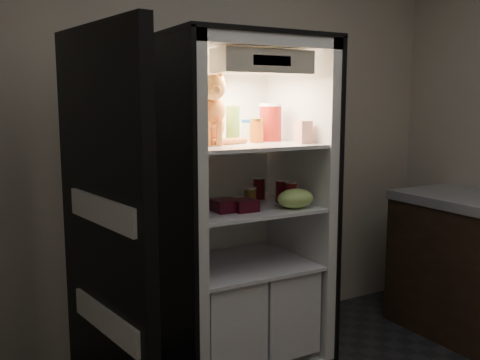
# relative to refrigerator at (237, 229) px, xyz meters

# --- Properties ---
(room_shell) EXTENTS (3.60, 3.60, 3.60)m
(room_shell) POSITION_rel_refrigerator_xyz_m (0.00, -1.38, 0.83)
(room_shell) COLOR white
(room_shell) RESTS_ON floor
(refrigerator) EXTENTS (0.90, 0.72, 1.88)m
(refrigerator) POSITION_rel_refrigerator_xyz_m (0.00, 0.00, 0.00)
(refrigerator) COLOR white
(refrigerator) RESTS_ON floor
(fridge_door) EXTENTS (0.19, 0.87, 1.85)m
(fridge_door) POSITION_rel_refrigerator_xyz_m (-0.84, -0.30, 0.12)
(fridge_door) COLOR black
(fridge_door) RESTS_ON floor
(tabby_cat) EXTENTS (0.33, 0.39, 0.40)m
(tabby_cat) POSITION_rel_refrigerator_xyz_m (-0.20, -0.05, 0.65)
(tabby_cat) COLOR #BE5118
(tabby_cat) RESTS_ON refrigerator
(parmesan_shaker) EXTENTS (0.08, 0.08, 0.21)m
(parmesan_shaker) POSITION_rel_refrigerator_xyz_m (-0.03, -0.00, 0.60)
(parmesan_shaker) COLOR #258733
(parmesan_shaker) RESTS_ON refrigerator
(mayo_tub) EXTENTS (0.09, 0.09, 0.13)m
(mayo_tub) POSITION_rel_refrigerator_xyz_m (0.11, 0.05, 0.56)
(mayo_tub) COLOR white
(mayo_tub) RESTS_ON refrigerator
(salsa_jar) EXTENTS (0.08, 0.08, 0.14)m
(salsa_jar) POSITION_rel_refrigerator_xyz_m (0.10, -0.05, 0.57)
(salsa_jar) COLOR maroon
(salsa_jar) RESTS_ON refrigerator
(pepper_jar) EXTENTS (0.13, 0.13, 0.22)m
(pepper_jar) POSITION_rel_refrigerator_xyz_m (0.23, 0.01, 0.61)
(pepper_jar) COLOR #A51D16
(pepper_jar) RESTS_ON refrigerator
(cream_carton) EXTENTS (0.07, 0.07, 0.12)m
(cream_carton) POSITION_rel_refrigerator_xyz_m (0.30, -0.22, 0.56)
(cream_carton) COLOR white
(cream_carton) RESTS_ON refrigerator
(soda_can_a) EXTENTS (0.07, 0.07, 0.13)m
(soda_can_a) POSITION_rel_refrigerator_xyz_m (0.19, 0.07, 0.21)
(soda_can_a) COLOR black
(soda_can_a) RESTS_ON refrigerator
(soda_can_b) EXTENTS (0.07, 0.07, 0.13)m
(soda_can_b) POSITION_rel_refrigerator_xyz_m (0.25, -0.08, 0.21)
(soda_can_b) COLOR black
(soda_can_b) RESTS_ON refrigerator
(soda_can_c) EXTENTS (0.07, 0.07, 0.13)m
(soda_can_c) POSITION_rel_refrigerator_xyz_m (0.26, -0.17, 0.21)
(soda_can_c) COLOR black
(soda_can_c) RESTS_ON refrigerator
(condiment_jar) EXTENTS (0.07, 0.07, 0.10)m
(condiment_jar) POSITION_rel_refrigerator_xyz_m (0.06, -0.05, 0.20)
(condiment_jar) COLOR brown
(condiment_jar) RESTS_ON refrigerator
(grape_bag) EXTENTS (0.21, 0.16, 0.11)m
(grape_bag) POSITION_rel_refrigerator_xyz_m (0.22, -0.27, 0.20)
(grape_bag) COLOR #9FCC5F
(grape_bag) RESTS_ON refrigerator
(berry_box_left) EXTENTS (0.13, 0.13, 0.06)m
(berry_box_left) POSITION_rel_refrigerator_xyz_m (-0.16, -0.16, 0.18)
(berry_box_left) COLOR #4B0C16
(berry_box_left) RESTS_ON refrigerator
(berry_box_right) EXTENTS (0.13, 0.13, 0.06)m
(berry_box_right) POSITION_rel_refrigerator_xyz_m (-0.07, -0.20, 0.18)
(berry_box_right) COLOR #4B0C16
(berry_box_right) RESTS_ON refrigerator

